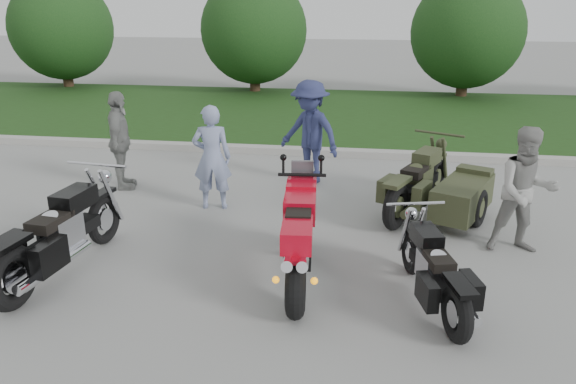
# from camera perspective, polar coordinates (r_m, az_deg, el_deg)

# --- Properties ---
(ground) EXTENTS (80.00, 80.00, 0.00)m
(ground) POSITION_cam_1_polar(r_m,az_deg,el_deg) (6.82, -1.45, -9.82)
(ground) COLOR gray
(ground) RESTS_ON ground
(curb) EXTENTS (60.00, 0.30, 0.15)m
(curb) POSITION_cam_1_polar(r_m,az_deg,el_deg) (12.34, 3.32, 4.09)
(curb) COLOR #A8A59E
(curb) RESTS_ON ground
(grass_strip) EXTENTS (60.00, 8.00, 0.14)m
(grass_strip) POSITION_cam_1_polar(r_m,az_deg,el_deg) (16.37, 4.68, 7.87)
(grass_strip) COLOR #224E1B
(grass_strip) RESTS_ON ground
(tree_far_left) EXTENTS (3.60, 3.60, 4.00)m
(tree_far_left) POSITION_cam_1_polar(r_m,az_deg,el_deg) (22.32, -22.02, 15.16)
(tree_far_left) COLOR #3F2B1C
(tree_far_left) RESTS_ON ground
(tree_mid_left) EXTENTS (3.60, 3.60, 4.00)m
(tree_mid_left) POSITION_cam_1_polar(r_m,az_deg,el_deg) (19.81, -3.47, 16.10)
(tree_mid_left) COLOR #3F2B1C
(tree_mid_left) RESTS_ON ground
(tree_mid_right) EXTENTS (3.60, 3.60, 4.00)m
(tree_mid_right) POSITION_cam_1_polar(r_m,az_deg,el_deg) (19.62, 17.76, 15.22)
(tree_mid_right) COLOR #3F2B1C
(tree_mid_right) RESTS_ON ground
(sportbike_red) EXTENTS (0.50, 2.29, 1.09)m
(sportbike_red) POSITION_cam_1_polar(r_m,az_deg,el_deg) (6.67, 1.13, -4.37)
(sportbike_red) COLOR black
(sportbike_red) RESTS_ON ground
(cruiser_left) EXTENTS (0.54, 2.56, 0.99)m
(cruiser_left) POSITION_cam_1_polar(r_m,az_deg,el_deg) (7.47, -22.43, -4.38)
(cruiser_left) COLOR black
(cruiser_left) RESTS_ON ground
(cruiser_right) EXTENTS (0.71, 2.04, 0.80)m
(cruiser_right) POSITION_cam_1_polar(r_m,az_deg,el_deg) (6.48, 14.76, -8.07)
(cruiser_right) COLOR black
(cruiser_right) RESTS_ON ground
(cruiser_sidecar) EXTENTS (1.79, 2.31, 0.95)m
(cruiser_sidecar) POSITION_cam_1_polar(r_m,az_deg,el_deg) (8.99, 15.42, -0.01)
(cruiser_sidecar) COLOR black
(cruiser_sidecar) RESTS_ON ground
(person_stripe) EXTENTS (0.69, 0.51, 1.71)m
(person_stripe) POSITION_cam_1_polar(r_m,az_deg,el_deg) (9.12, -7.73, 3.50)
(person_stripe) COLOR #8894BA
(person_stripe) RESTS_ON ground
(person_grey) EXTENTS (0.90, 0.73, 1.73)m
(person_grey) POSITION_cam_1_polar(r_m,az_deg,el_deg) (8.08, 23.01, 0.07)
(person_grey) COLOR #9A9994
(person_grey) RESTS_ON ground
(person_denim) EXTENTS (1.42, 1.22, 1.91)m
(person_denim) POSITION_cam_1_polar(r_m,az_deg,el_deg) (10.28, 2.23, 6.04)
(person_denim) COLOR navy
(person_denim) RESTS_ON ground
(person_back) EXTENTS (0.70, 1.11, 1.76)m
(person_back) POSITION_cam_1_polar(r_m,az_deg,el_deg) (10.42, -16.71, 4.99)
(person_back) COLOR gray
(person_back) RESTS_ON ground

